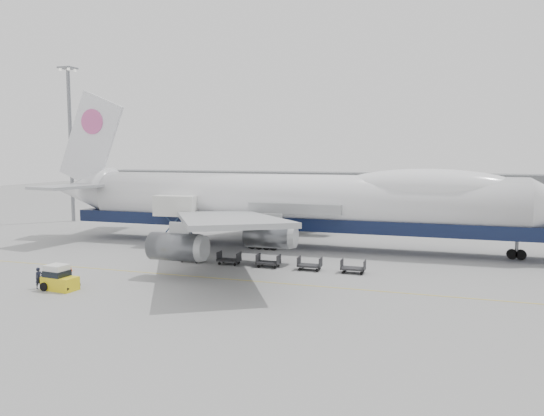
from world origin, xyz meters
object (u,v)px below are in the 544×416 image
(airliner, at_px, (299,201))
(catering_truck, at_px, (177,218))
(baggage_tug, at_px, (59,279))
(ground_worker, at_px, (39,278))

(airliner, height_order, catering_truck, airliner)
(airliner, relative_size, baggage_tug, 21.99)
(airliner, xyz_separation_m, ground_worker, (-15.81, -26.10, -4.71))
(ground_worker, bearing_deg, catering_truck, 12.99)
(airliner, relative_size, ground_worker, 36.75)
(catering_truck, bearing_deg, ground_worker, -96.38)
(ground_worker, bearing_deg, baggage_tug, -67.76)
(airliner, distance_m, ground_worker, 30.88)
(airliner, relative_size, catering_truck, 10.72)
(airliner, height_order, baggage_tug, airliner)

